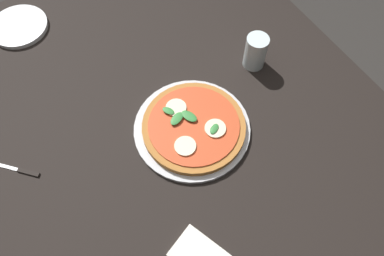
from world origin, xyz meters
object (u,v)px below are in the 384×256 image
at_px(plate_white, 19,26).
at_px(knife, 19,170).
at_px(serving_tray, 192,129).
at_px(glass_cup, 256,52).
at_px(pizza, 194,126).
at_px(dining_table, 166,136).

height_order(plate_white, knife, plate_white).
height_order(serving_tray, knife, serving_tray).
height_order(serving_tray, plate_white, plate_white).
bearing_deg(plate_white, glass_cup, -132.39).
distance_m(pizza, plate_white, 0.68).
bearing_deg(dining_table, plate_white, 22.77).
bearing_deg(pizza, dining_table, 37.58).
xyz_separation_m(plate_white, knife, (-0.48, 0.17, -0.00)).
relative_size(knife, glass_cup, 1.13).
bearing_deg(knife, plate_white, -19.20).
xyz_separation_m(serving_tray, glass_cup, (0.10, -0.28, 0.05)).
xyz_separation_m(pizza, knife, (0.14, 0.45, -0.02)).
distance_m(serving_tray, pizza, 0.02).
bearing_deg(glass_cup, plate_white, 47.61).
distance_m(serving_tray, glass_cup, 0.30).
relative_size(pizza, glass_cup, 2.60).
relative_size(serving_tray, plate_white, 1.74).
bearing_deg(plate_white, dining_table, -157.23).
relative_size(dining_table, knife, 11.47).
bearing_deg(pizza, serving_tray, 29.10).
distance_m(dining_table, plate_white, 0.60).
relative_size(serving_tray, knife, 2.63).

